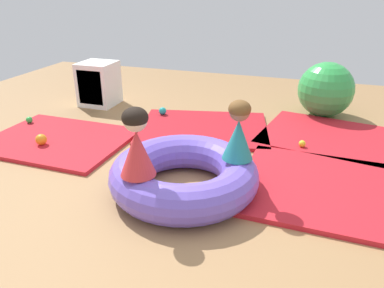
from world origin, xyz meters
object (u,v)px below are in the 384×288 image
(play_ball_teal, at_px, (163,111))
(play_ball_yellow, at_px, (302,144))
(inflatable_cushion, at_px, (184,175))
(play_ball_green, at_px, (29,120))
(play_ball_orange, at_px, (41,140))
(child_in_red, at_px, (137,143))
(storage_cube, at_px, (98,84))
(exercise_ball_large, at_px, (326,90))
(child_in_teal, at_px, (239,131))

(play_ball_teal, bearing_deg, play_ball_yellow, -15.13)
(inflatable_cushion, height_order, play_ball_green, inflatable_cushion)
(play_ball_yellow, bearing_deg, play_ball_orange, -162.73)
(play_ball_teal, bearing_deg, play_ball_green, -150.74)
(play_ball_teal, relative_size, play_ball_orange, 0.82)
(child_in_red, bearing_deg, storage_cube, -55.71)
(play_ball_yellow, bearing_deg, play_ball_teal, 164.87)
(child_in_red, distance_m, play_ball_green, 2.30)
(inflatable_cushion, distance_m, play_ball_yellow, 1.38)
(exercise_ball_large, bearing_deg, inflatable_cushion, -114.38)
(inflatable_cushion, relative_size, play_ball_green, 16.07)
(child_in_red, bearing_deg, child_in_teal, -144.88)
(play_ball_green, bearing_deg, play_ball_teal, 29.26)
(inflatable_cushion, xyz_separation_m, play_ball_orange, (-1.62, 0.33, -0.05))
(child_in_teal, relative_size, play_ball_green, 6.32)
(exercise_ball_large, bearing_deg, play_ball_orange, -144.15)
(child_in_red, height_order, storage_cube, child_in_red)
(play_ball_orange, xyz_separation_m, storage_cube, (-0.20, 1.42, 0.19))
(child_in_teal, height_order, play_ball_teal, child_in_teal)
(play_ball_teal, distance_m, play_ball_yellow, 1.72)
(inflatable_cushion, distance_m, child_in_teal, 0.55)
(storage_cube, bearing_deg, exercise_ball_large, 9.53)
(inflatable_cushion, xyz_separation_m, play_ball_yellow, (0.84, 1.10, -0.08))
(play_ball_teal, xyz_separation_m, storage_cube, (-1.00, 0.21, 0.19))
(play_ball_green, height_order, exercise_ball_large, exercise_ball_large)
(play_ball_teal, xyz_separation_m, play_ball_orange, (-0.79, -1.21, 0.01))
(child_in_red, distance_m, exercise_ball_large, 2.87)
(inflatable_cushion, height_order, exercise_ball_large, exercise_ball_large)
(play_ball_teal, height_order, storage_cube, storage_cube)
(inflatable_cushion, relative_size, play_ball_yellow, 17.60)
(child_in_red, distance_m, play_ball_teal, 2.04)
(play_ball_yellow, height_order, storage_cube, storage_cube)
(play_ball_yellow, distance_m, exercise_ball_large, 1.18)
(play_ball_teal, height_order, play_ball_orange, play_ball_orange)
(play_ball_green, height_order, play_ball_yellow, play_ball_green)
(exercise_ball_large, bearing_deg, play_ball_teal, -159.45)
(play_ball_yellow, bearing_deg, exercise_ball_large, 81.20)
(play_ball_orange, relative_size, exercise_ball_large, 0.17)
(storage_cube, bearing_deg, child_in_red, -52.63)
(play_ball_green, relative_size, exercise_ball_large, 0.11)
(exercise_ball_large, xyz_separation_m, storage_cube, (-2.83, -0.48, -0.05))
(storage_cube, bearing_deg, play_ball_teal, -12.01)
(child_in_teal, distance_m, play_ball_green, 2.67)
(play_ball_yellow, xyz_separation_m, play_ball_orange, (-2.45, -0.76, 0.02))
(child_in_red, height_order, play_ball_green, child_in_red)
(play_ball_teal, relative_size, storage_cube, 0.16)
(play_ball_teal, bearing_deg, storage_cube, 167.99)
(child_in_teal, height_order, play_ball_orange, child_in_teal)
(child_in_red, bearing_deg, play_ball_teal, -75.21)
(child_in_red, relative_size, exercise_ball_large, 0.75)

